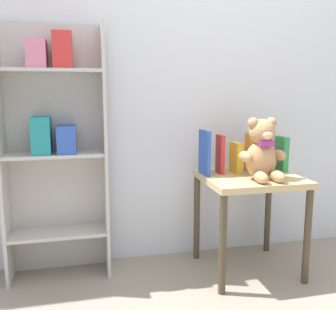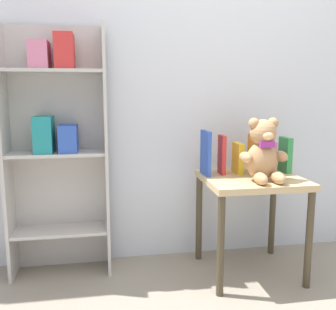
{
  "view_description": "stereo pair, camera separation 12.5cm",
  "coord_description": "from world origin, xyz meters",
  "px_view_note": "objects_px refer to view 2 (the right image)",
  "views": [
    {
      "loc": [
        -0.71,
        -1.1,
        1.08
      ],
      "look_at": [
        -0.23,
        0.95,
        0.73
      ],
      "focal_mm": 40.0,
      "sensor_mm": 36.0,
      "label": 1
    },
    {
      "loc": [
        -0.59,
        -1.12,
        1.08
      ],
      "look_at": [
        -0.23,
        0.95,
        0.73
      ],
      "focal_mm": 40.0,
      "sensor_mm": 36.0,
      "label": 2
    }
  ],
  "objects_px": {
    "book_standing_yellow": "(238,158)",
    "bookshelf_side": "(57,138)",
    "book_standing_orange": "(253,153)",
    "book_standing_blue": "(206,153)",
    "book_standing_green": "(285,155)",
    "teddy_bear": "(263,152)",
    "book_standing_pink": "(269,157)",
    "book_standing_red": "(222,155)",
    "display_table": "(251,192)"
  },
  "relations": [
    {
      "from": "book_standing_yellow",
      "to": "book_standing_orange",
      "type": "relative_size",
      "value": 0.79
    },
    {
      "from": "display_table",
      "to": "book_standing_red",
      "type": "relative_size",
      "value": 2.54
    },
    {
      "from": "bookshelf_side",
      "to": "book_standing_yellow",
      "type": "distance_m",
      "value": 1.08
    },
    {
      "from": "bookshelf_side",
      "to": "display_table",
      "type": "relative_size",
      "value": 2.46
    },
    {
      "from": "teddy_bear",
      "to": "bookshelf_side",
      "type": "bearing_deg",
      "value": 164.3
    },
    {
      "from": "teddy_bear",
      "to": "display_table",
      "type": "bearing_deg",
      "value": 104.03
    },
    {
      "from": "book_standing_yellow",
      "to": "book_standing_blue",
      "type": "bearing_deg",
      "value": -177.22
    },
    {
      "from": "book_standing_orange",
      "to": "teddy_bear",
      "type": "bearing_deg",
      "value": -97.6
    },
    {
      "from": "display_table",
      "to": "book_standing_red",
      "type": "xyz_separation_m",
      "value": [
        -0.15,
        0.11,
        0.21
      ]
    },
    {
      "from": "display_table",
      "to": "book_standing_yellow",
      "type": "bearing_deg",
      "value": 115.8
    },
    {
      "from": "display_table",
      "to": "book_standing_blue",
      "type": "distance_m",
      "value": 0.35
    },
    {
      "from": "teddy_bear",
      "to": "book_standing_yellow",
      "type": "distance_m",
      "value": 0.22
    },
    {
      "from": "book_standing_orange",
      "to": "book_standing_pink",
      "type": "distance_m",
      "value": 0.1
    },
    {
      "from": "teddy_bear",
      "to": "book_standing_orange",
      "type": "distance_m",
      "value": 0.21
    },
    {
      "from": "book_standing_pink",
      "to": "book_standing_green",
      "type": "relative_size",
      "value": 0.91
    },
    {
      "from": "teddy_bear",
      "to": "book_standing_orange",
      "type": "relative_size",
      "value": 1.48
    },
    {
      "from": "bookshelf_side",
      "to": "book_standing_red",
      "type": "xyz_separation_m",
      "value": [
        0.97,
        -0.12,
        -0.11
      ]
    },
    {
      "from": "book_standing_yellow",
      "to": "book_standing_green",
      "type": "relative_size",
      "value": 0.86
    },
    {
      "from": "book_standing_pink",
      "to": "book_standing_green",
      "type": "bearing_deg",
      "value": -4.75
    },
    {
      "from": "teddy_bear",
      "to": "book_standing_pink",
      "type": "height_order",
      "value": "teddy_bear"
    },
    {
      "from": "book_standing_blue",
      "to": "book_standing_pink",
      "type": "relative_size",
      "value": 1.35
    },
    {
      "from": "teddy_bear",
      "to": "book_standing_green",
      "type": "xyz_separation_m",
      "value": [
        0.23,
        0.19,
        -0.05
      ]
    },
    {
      "from": "bookshelf_side",
      "to": "book_standing_red",
      "type": "bearing_deg",
      "value": -6.99
    },
    {
      "from": "bookshelf_side",
      "to": "book_standing_blue",
      "type": "xyz_separation_m",
      "value": [
        0.87,
        -0.13,
        -0.09
      ]
    },
    {
      "from": "display_table",
      "to": "book_standing_yellow",
      "type": "relative_size",
      "value": 3.19
    },
    {
      "from": "display_table",
      "to": "book_standing_pink",
      "type": "xyz_separation_m",
      "value": [
        0.15,
        0.1,
        0.19
      ]
    },
    {
      "from": "teddy_bear",
      "to": "book_standing_yellow",
      "type": "xyz_separation_m",
      "value": [
        -0.07,
        0.2,
        -0.07
      ]
    },
    {
      "from": "book_standing_yellow",
      "to": "bookshelf_side",
      "type": "bearing_deg",
      "value": 173.29
    },
    {
      "from": "book_standing_red",
      "to": "bookshelf_side",
      "type": "bearing_deg",
      "value": 175.42
    },
    {
      "from": "book_standing_orange",
      "to": "book_standing_pink",
      "type": "xyz_separation_m",
      "value": [
        0.1,
        -0.01,
        -0.02
      ]
    },
    {
      "from": "bookshelf_side",
      "to": "book_standing_green",
      "type": "xyz_separation_m",
      "value": [
        1.37,
        -0.13,
        -0.11
      ]
    },
    {
      "from": "bookshelf_side",
      "to": "display_table",
      "type": "height_order",
      "value": "bookshelf_side"
    },
    {
      "from": "bookshelf_side",
      "to": "book_standing_red",
      "type": "relative_size",
      "value": 6.25
    },
    {
      "from": "teddy_bear",
      "to": "book_standing_blue",
      "type": "height_order",
      "value": "teddy_bear"
    },
    {
      "from": "book_standing_blue",
      "to": "book_standing_yellow",
      "type": "relative_size",
      "value": 1.42
    },
    {
      "from": "book_standing_yellow",
      "to": "book_standing_pink",
      "type": "relative_size",
      "value": 0.95
    },
    {
      "from": "book_standing_pink",
      "to": "book_standing_orange",
      "type": "bearing_deg",
      "value": 171.34
    },
    {
      "from": "teddy_bear",
      "to": "book_standing_blue",
      "type": "relative_size",
      "value": 1.32
    },
    {
      "from": "book_standing_green",
      "to": "teddy_bear",
      "type": "bearing_deg",
      "value": -140.96
    },
    {
      "from": "bookshelf_side",
      "to": "display_table",
      "type": "xyz_separation_m",
      "value": [
        1.12,
        -0.23,
        -0.32
      ]
    },
    {
      "from": "bookshelf_side",
      "to": "book_standing_pink",
      "type": "distance_m",
      "value": 1.28
    },
    {
      "from": "book_standing_pink",
      "to": "book_standing_red",
      "type": "bearing_deg",
      "value": 177.13
    },
    {
      "from": "book_standing_red",
      "to": "book_standing_pink",
      "type": "bearing_deg",
      "value": 0.62
    },
    {
      "from": "bookshelf_side",
      "to": "book_standing_red",
      "type": "height_order",
      "value": "bookshelf_side"
    },
    {
      "from": "bookshelf_side",
      "to": "book_standing_orange",
      "type": "xyz_separation_m",
      "value": [
        1.17,
        -0.11,
        -0.1
      ]
    },
    {
      "from": "book_standing_blue",
      "to": "book_standing_green",
      "type": "xyz_separation_m",
      "value": [
        0.5,
        0.0,
        -0.02
      ]
    },
    {
      "from": "book_standing_blue",
      "to": "book_standing_orange",
      "type": "bearing_deg",
      "value": 1.04
    },
    {
      "from": "book_standing_pink",
      "to": "book_standing_green",
      "type": "xyz_separation_m",
      "value": [
        0.1,
        -0.01,
        0.01
      ]
    },
    {
      "from": "bookshelf_side",
      "to": "book_standing_green",
      "type": "height_order",
      "value": "bookshelf_side"
    },
    {
      "from": "bookshelf_side",
      "to": "book_standing_green",
      "type": "distance_m",
      "value": 1.38
    }
  ]
}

